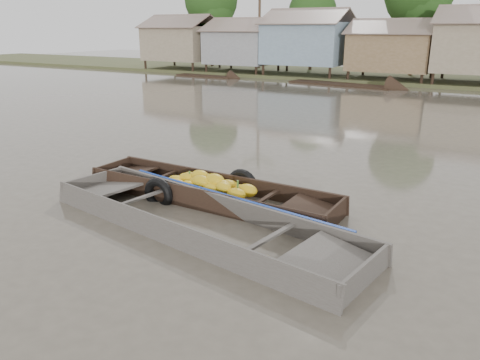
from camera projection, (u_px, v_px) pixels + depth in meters
The scene contains 3 objects.
ground at pixel (229, 239), 9.07m from camera, with size 120.00×120.00×0.00m, color #514A3E.
banana_boat at pixel (206, 190), 11.17m from camera, with size 6.43×1.74×0.90m.
viewer_boat at pixel (200, 226), 9.53m from camera, with size 7.57×3.07×0.59m.
Camera 1 is at (4.31, -7.05, 3.91)m, focal length 35.00 mm.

